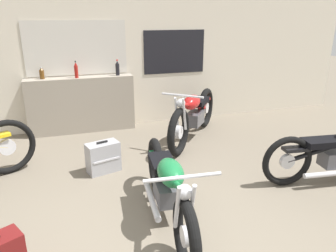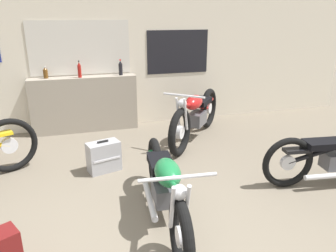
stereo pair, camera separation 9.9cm
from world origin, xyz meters
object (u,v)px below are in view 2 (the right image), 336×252
hard_case_silver (104,157)px  motorcycle_red (196,115)px  motorcycle_green (165,187)px  bottle_center (121,68)px  bottle_left_center (79,70)px  bottle_leftmost (45,73)px

hard_case_silver → motorcycle_red: bearing=25.6°
motorcycle_green → bottle_center: bearing=89.7°
bottle_left_center → bottle_center: bottle_left_center is taller
bottle_leftmost → hard_case_silver: 2.08m
bottle_center → hard_case_silver: bottle_center is taller
motorcycle_green → hard_case_silver: 1.42m
bottle_left_center → hard_case_silver: size_ratio=0.61×
motorcycle_red → bottle_center: bearing=138.4°
bottle_left_center → motorcycle_green: bottle_left_center is taller
motorcycle_red → motorcycle_green: bearing=-117.7°
bottle_leftmost → hard_case_silver: bottle_leftmost is taller
motorcycle_green → hard_case_silver: bearing=110.3°
bottle_leftmost → bottle_center: (1.25, -0.04, 0.03)m
bottle_leftmost → motorcycle_green: 3.36m
bottle_leftmost → motorcycle_red: 2.60m
bottle_left_center → bottle_center: (0.70, 0.04, -0.00)m
motorcycle_green → hard_case_silver: (-0.49, 1.32, -0.19)m
motorcycle_red → hard_case_silver: size_ratio=3.63×
motorcycle_green → hard_case_silver: motorcycle_green is taller
hard_case_silver → bottle_center: bearing=73.5°
motorcycle_green → motorcycle_red: bearing=62.3°
bottle_left_center → bottle_center: size_ratio=1.04×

